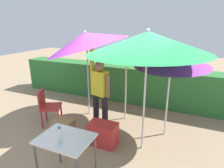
% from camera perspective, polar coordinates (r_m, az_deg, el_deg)
% --- Properties ---
extents(ground_plane, '(24.00, 24.00, 0.00)m').
position_cam_1_polar(ground_plane, '(4.39, -1.61, -14.93)').
color(ground_plane, '#9E8466').
extents(hedge_row, '(8.00, 0.70, 1.11)m').
position_cam_1_polar(hedge_row, '(5.97, 6.94, -0.03)').
color(hedge_row, '#2D7033').
rests_on(hedge_row, ground_plane).
extents(umbrella_rainbow, '(1.51, 1.51, 1.88)m').
position_cam_1_polar(umbrella_rainbow, '(3.94, 17.62, 7.09)').
color(umbrella_rainbow, silver).
rests_on(umbrella_rainbow, ground_plane).
extents(umbrella_orange, '(2.14, 2.10, 2.51)m').
position_cam_1_polar(umbrella_orange, '(4.73, -7.87, 13.04)').
color(umbrella_orange, silver).
rests_on(umbrella_orange, ground_plane).
extents(umbrella_yellow, '(2.11, 2.10, 2.30)m').
position_cam_1_polar(umbrella_yellow, '(3.27, 10.71, 12.19)').
color(umbrella_yellow, silver).
rests_on(umbrella_yellow, ground_plane).
extents(umbrella_navy, '(1.46, 1.44, 2.11)m').
position_cam_1_polar(umbrella_navy, '(4.46, 4.26, 10.31)').
color(umbrella_navy, silver).
rests_on(umbrella_navy, ground_plane).
extents(person_vendor, '(0.55, 0.31, 1.88)m').
position_cam_1_polar(person_vendor, '(4.29, -3.66, -1.83)').
color(person_vendor, black).
rests_on(person_vendor, ground_plane).
extents(chair_plastic, '(0.59, 0.59, 0.89)m').
position_cam_1_polar(chair_plastic, '(4.79, -18.87, -6.08)').
color(chair_plastic, '#B72D2D').
rests_on(chair_plastic, ground_plane).
extents(cooler_box, '(0.58, 0.36, 0.47)m').
position_cam_1_polar(cooler_box, '(3.97, -2.81, -14.80)').
color(cooler_box, red).
rests_on(cooler_box, ground_plane).
extents(crate_cardboard, '(0.47, 0.35, 0.33)m').
position_cam_1_polar(crate_cardboard, '(4.48, -14.57, -12.39)').
color(crate_cardboard, '#9E7A4C').
rests_on(crate_cardboard, ground_plane).
extents(folding_table, '(0.80, 0.60, 0.76)m').
position_cam_1_polar(folding_table, '(3.04, -13.90, -16.94)').
color(folding_table, '#4C4C51').
rests_on(folding_table, ground_plane).
extents(bottle_water, '(0.07, 0.07, 0.24)m').
position_cam_1_polar(bottle_water, '(2.86, -15.53, -14.61)').
color(bottle_water, silver).
rests_on(bottle_water, folding_table).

